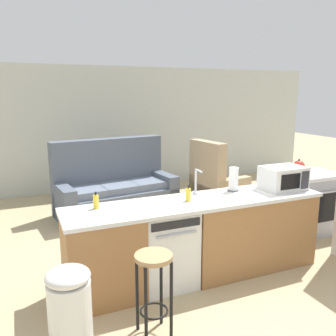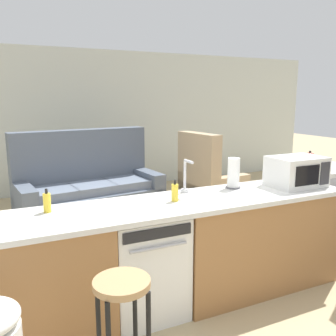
# 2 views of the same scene
# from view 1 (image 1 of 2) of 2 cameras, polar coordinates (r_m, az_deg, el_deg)

# --- Properties ---
(ground_plane) EXTENTS (24.00, 24.00, 0.00)m
(ground_plane) POSITION_cam_1_polar(r_m,az_deg,el_deg) (4.20, 2.79, -17.20)
(ground_plane) COLOR tan
(wall_back) EXTENTS (10.00, 0.06, 2.60)m
(wall_back) POSITION_cam_1_polar(r_m,az_deg,el_deg) (7.77, -8.76, 6.30)
(wall_back) COLOR beige
(wall_back) RESTS_ON ground_plane
(kitchen_counter) EXTENTS (2.94, 0.66, 0.90)m
(kitchen_counter) POSITION_cam_1_polar(r_m,az_deg,el_deg) (4.12, 5.90, -11.39)
(kitchen_counter) COLOR #9E6B3D
(kitchen_counter) RESTS_ON ground_plane
(dishwasher) EXTENTS (0.58, 0.61, 0.84)m
(dishwasher) POSITION_cam_1_polar(r_m,az_deg,el_deg) (3.92, -0.52, -12.55)
(dishwasher) COLOR white
(dishwasher) RESTS_ON ground_plane
(stove_range) EXTENTS (0.76, 0.68, 0.90)m
(stove_range) POSITION_cam_1_polar(r_m,az_deg,el_deg) (5.75, 21.96, -5.05)
(stove_range) COLOR #A8AAB2
(stove_range) RESTS_ON ground_plane
(microwave) EXTENTS (0.50, 0.37, 0.28)m
(microwave) POSITION_cam_1_polar(r_m,az_deg,el_deg) (4.52, 17.98, -1.52)
(microwave) COLOR white
(microwave) RESTS_ON kitchen_counter
(sink_faucet) EXTENTS (0.07, 0.18, 0.30)m
(sink_faucet) POSITION_cam_1_polar(r_m,az_deg,el_deg) (4.09, 4.55, -2.46)
(sink_faucet) COLOR silver
(sink_faucet) RESTS_ON kitchen_counter
(paper_towel_roll) EXTENTS (0.14, 0.14, 0.28)m
(paper_towel_roll) POSITION_cam_1_polar(r_m,az_deg,el_deg) (4.30, 10.46, -1.82)
(paper_towel_roll) COLOR #4C4C51
(paper_towel_roll) RESTS_ON kitchen_counter
(soap_bottle) EXTENTS (0.06, 0.06, 0.18)m
(soap_bottle) POSITION_cam_1_polar(r_m,az_deg,el_deg) (3.85, 3.26, -4.26)
(soap_bottle) COLOR yellow
(soap_bottle) RESTS_ON kitchen_counter
(dish_soap_bottle) EXTENTS (0.06, 0.06, 0.18)m
(dish_soap_bottle) POSITION_cam_1_polar(r_m,az_deg,el_deg) (3.67, -11.48, -5.30)
(dish_soap_bottle) COLOR yellow
(dish_soap_bottle) RESTS_ON kitchen_counter
(kettle) EXTENTS (0.21, 0.17, 0.19)m
(kettle) POSITION_cam_1_polar(r_m,az_deg,el_deg) (5.60, 20.24, 0.28)
(kettle) COLOR red
(kettle) RESTS_ON stove_range
(bar_stool) EXTENTS (0.32, 0.32, 0.74)m
(bar_stool) POSITION_cam_1_polar(r_m,az_deg,el_deg) (3.11, -2.31, -17.11)
(bar_stool) COLOR tan
(bar_stool) RESTS_ON ground_plane
(trash_bin) EXTENTS (0.35, 0.35, 0.74)m
(trash_bin) POSITION_cam_1_polar(r_m,az_deg,el_deg) (3.09, -15.45, -21.16)
(trash_bin) COLOR white
(trash_bin) RESTS_ON ground_plane
(couch) EXTENTS (2.10, 1.15, 1.27)m
(couch) POSITION_cam_1_polar(r_m,az_deg,el_deg) (6.27, -8.67, -3.48)
(couch) COLOR #515B6B
(couch) RESTS_ON ground_plane
(armchair) EXTENTS (0.91, 0.95, 1.20)m
(armchair) POSITION_cam_1_polar(r_m,az_deg,el_deg) (6.69, 7.60, -2.86)
(armchair) COLOR tan
(armchair) RESTS_ON ground_plane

